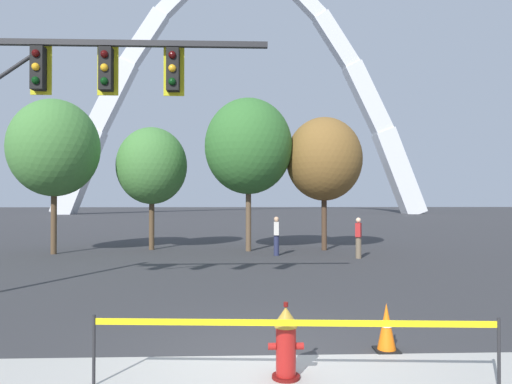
% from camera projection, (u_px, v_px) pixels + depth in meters
% --- Properties ---
extents(ground_plane, '(240.00, 240.00, 0.00)m').
position_uv_depth(ground_plane, '(264.00, 356.00, 6.84)').
color(ground_plane, '#333335').
extents(fire_hydrant, '(0.46, 0.48, 0.99)m').
position_uv_depth(fire_hydrant, '(286.00, 342.00, 6.00)').
color(fire_hydrant, '#5E0F0D').
rests_on(fire_hydrant, ground).
extents(caution_tape_barrier, '(4.99, 0.37, 0.88)m').
position_uv_depth(caution_tape_barrier, '(294.00, 339.00, 5.68)').
color(caution_tape_barrier, '#232326').
rests_on(caution_tape_barrier, ground).
extents(traffic_cone_by_hydrant, '(0.36, 0.36, 0.73)m').
position_uv_depth(traffic_cone_by_hydrant, '(386.00, 328.00, 7.08)').
color(traffic_cone_by_hydrant, black).
rests_on(traffic_cone_by_hydrant, ground).
extents(traffic_signal_gantry, '(7.82, 0.44, 6.00)m').
position_uv_depth(traffic_signal_gantry, '(18.00, 99.00, 9.65)').
color(traffic_signal_gantry, '#232326').
rests_on(traffic_signal_gantry, ground).
extents(monument_arch, '(56.02, 3.01, 39.11)m').
position_uv_depth(monument_arch, '(241.00, 99.00, 70.14)').
color(monument_arch, silver).
rests_on(monument_arch, ground).
extents(tree_far_left, '(3.73, 3.73, 6.52)m').
position_uv_depth(tree_far_left, '(54.00, 148.00, 19.53)').
color(tree_far_left, brown).
rests_on(tree_far_left, ground).
extents(tree_left_mid, '(3.20, 3.20, 5.59)m').
position_uv_depth(tree_left_mid, '(152.00, 166.00, 21.19)').
color(tree_left_mid, brown).
rests_on(tree_left_mid, ground).
extents(tree_center_left, '(3.89, 3.89, 6.81)m').
position_uv_depth(tree_center_left, '(248.00, 146.00, 20.64)').
color(tree_center_left, brown).
rests_on(tree_center_left, ground).
extents(tree_center_right, '(3.44, 3.44, 6.03)m').
position_uv_depth(tree_center_right, '(324.00, 159.00, 21.03)').
color(tree_center_right, '#473323').
rests_on(tree_center_right, ground).
extents(pedestrian_walking_left, '(0.32, 0.39, 1.59)m').
position_uv_depth(pedestrian_walking_left, '(358.00, 237.00, 18.06)').
color(pedestrian_walking_left, brown).
rests_on(pedestrian_walking_left, ground).
extents(pedestrian_standing_center, '(0.23, 0.36, 1.59)m').
position_uv_depth(pedestrian_standing_center, '(276.00, 236.00, 18.94)').
color(pedestrian_standing_center, '#232847').
rests_on(pedestrian_standing_center, ground).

